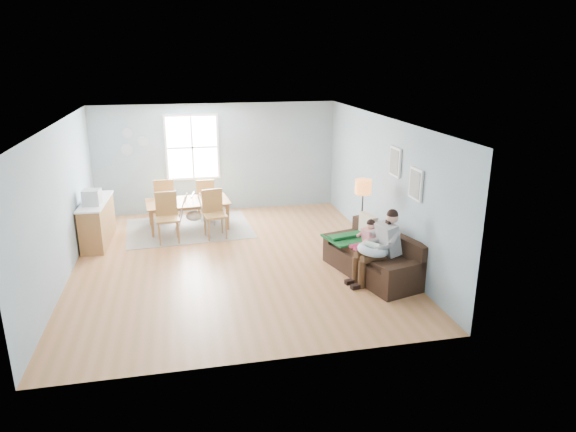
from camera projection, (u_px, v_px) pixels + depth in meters
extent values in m
cube|color=#AF723E|center=(234.00, 262.00, 10.01)|extent=(8.40, 9.40, 0.08)
cube|color=white|center=(229.00, 104.00, 9.09)|extent=(8.40, 9.40, 0.60)
cube|color=#819AA9|center=(214.00, 150.00, 13.93)|extent=(8.40, 0.08, 3.90)
cube|color=#819AA9|center=(279.00, 310.00, 5.24)|extent=(8.40, 0.08, 3.90)
cube|color=#819AA9|center=(436.00, 183.00, 10.41)|extent=(0.08, 9.40, 3.90)
cube|color=white|center=(192.00, 147.00, 12.61)|extent=(1.32, 0.06, 1.62)
cube|color=white|center=(192.00, 147.00, 12.58)|extent=(1.20, 0.02, 1.50)
cube|color=white|center=(192.00, 148.00, 12.57)|extent=(1.20, 0.03, 0.04)
cube|color=white|center=(192.00, 148.00, 12.57)|extent=(0.04, 0.03, 1.50)
cube|color=white|center=(416.00, 184.00, 8.65)|extent=(0.04, 0.44, 0.54)
cube|color=slate|center=(415.00, 184.00, 8.65)|extent=(0.01, 0.36, 0.46)
cube|color=white|center=(395.00, 162.00, 9.43)|extent=(0.04, 0.44, 0.54)
cube|color=slate|center=(394.00, 162.00, 9.42)|extent=(0.01, 0.36, 0.46)
cylinder|color=#A7B8C8|center=(127.00, 133.00, 12.19)|extent=(0.24, 0.02, 0.24)
cylinder|color=#A7B8C8|center=(143.00, 141.00, 12.32)|extent=(0.26, 0.02, 0.26)
cylinder|color=#A7B8C8|center=(127.00, 150.00, 12.31)|extent=(0.28, 0.02, 0.28)
cube|color=black|center=(372.00, 265.00, 9.29)|extent=(1.37, 2.17, 0.40)
cube|color=black|center=(388.00, 241.00, 9.31)|extent=(0.73, 1.98, 0.41)
cube|color=black|center=(406.00, 268.00, 8.43)|extent=(0.88, 0.42, 0.15)
cube|color=black|center=(345.00, 235.00, 9.97)|extent=(0.88, 0.42, 0.15)
cube|color=#135626|center=(351.00, 237.00, 9.75)|extent=(1.07, 0.93, 0.04)
cube|color=beige|center=(368.00, 226.00, 9.69)|extent=(0.22, 0.49, 0.47)
cube|color=gray|center=(388.00, 239.00, 8.89)|extent=(0.41, 0.48, 0.58)
sphere|color=#E6A68D|center=(392.00, 217.00, 8.80)|extent=(0.21, 0.21, 0.21)
sphere|color=black|center=(392.00, 215.00, 8.78)|extent=(0.20, 0.20, 0.20)
cylinder|color=#382614|center=(373.00, 258.00, 8.76)|extent=(0.46, 0.23, 0.15)
cylinder|color=#382614|center=(367.00, 254.00, 8.94)|extent=(0.46, 0.23, 0.15)
cylinder|color=#382614|center=(362.00, 275.00, 8.76)|extent=(0.13, 0.13, 0.50)
cylinder|color=#382614|center=(356.00, 270.00, 8.95)|extent=(0.13, 0.13, 0.50)
cube|color=black|center=(357.00, 286.00, 8.80)|extent=(0.24, 0.14, 0.08)
cube|color=black|center=(351.00, 282.00, 8.98)|extent=(0.24, 0.14, 0.08)
torus|color=#A5C1CF|center=(373.00, 250.00, 8.81)|extent=(0.65, 0.64, 0.22)
cylinder|color=silver|center=(373.00, 246.00, 8.79)|extent=(0.26, 0.30, 0.12)
sphere|color=#E6A68D|center=(366.00, 242.00, 8.90)|extent=(0.10, 0.10, 0.10)
cube|color=silver|center=(369.00, 237.00, 9.33)|extent=(0.27, 0.29, 0.34)
sphere|color=#E6A68D|center=(371.00, 225.00, 9.27)|extent=(0.16, 0.16, 0.16)
sphere|color=black|center=(371.00, 223.00, 9.26)|extent=(0.15, 0.15, 0.15)
cylinder|color=#CF3263|center=(361.00, 248.00, 9.22)|extent=(0.29, 0.16, 0.08)
cylinder|color=#CF3263|center=(356.00, 246.00, 9.33)|extent=(0.29, 0.16, 0.08)
cylinder|color=#CF3263|center=(354.00, 257.00, 9.21)|extent=(0.07, 0.07, 0.28)
cylinder|color=#CF3263|center=(350.00, 255.00, 9.31)|extent=(0.07, 0.07, 0.28)
cylinder|color=black|center=(360.00, 255.00, 10.24)|extent=(0.27, 0.27, 0.03)
cylinder|color=black|center=(362.00, 223.00, 10.04)|extent=(0.03, 0.03, 1.37)
cylinder|color=orange|center=(363.00, 187.00, 9.82)|extent=(0.31, 0.31, 0.27)
cube|color=white|center=(377.00, 265.00, 9.13)|extent=(0.55, 0.51, 0.52)
cube|color=black|center=(367.00, 267.00, 9.04)|extent=(0.11, 0.35, 0.42)
cube|color=gray|center=(189.00, 228.00, 11.83)|extent=(2.92, 2.30, 0.01)
imported|color=brown|center=(189.00, 215.00, 11.73)|extent=(1.94, 1.20, 0.65)
cube|color=olive|center=(168.00, 219.00, 10.83)|extent=(0.51, 0.51, 0.05)
cube|color=olive|center=(166.00, 203.00, 10.94)|extent=(0.46, 0.08, 0.52)
cylinder|color=olive|center=(160.00, 234.00, 10.68)|extent=(0.04, 0.04, 0.51)
cylinder|color=olive|center=(179.00, 233.00, 10.78)|extent=(0.04, 0.04, 0.51)
cylinder|color=olive|center=(159.00, 229.00, 11.03)|extent=(0.04, 0.04, 0.51)
cylinder|color=olive|center=(177.00, 227.00, 11.13)|extent=(0.04, 0.04, 0.51)
cube|color=olive|center=(215.00, 216.00, 11.09)|extent=(0.54, 0.54, 0.04)
cube|color=olive|center=(212.00, 201.00, 11.20)|extent=(0.45, 0.11, 0.52)
cylinder|color=olive|center=(209.00, 230.00, 10.93)|extent=(0.04, 0.04, 0.51)
cylinder|color=olive|center=(226.00, 228.00, 11.06)|extent=(0.04, 0.04, 0.51)
cylinder|color=olive|center=(205.00, 225.00, 11.27)|extent=(0.04, 0.04, 0.51)
cylinder|color=olive|center=(222.00, 223.00, 11.40)|extent=(0.04, 0.04, 0.51)
cube|color=olive|center=(164.00, 200.00, 12.26)|extent=(0.52, 0.52, 0.05)
cube|color=olive|center=(164.00, 191.00, 11.98)|extent=(0.45, 0.09, 0.52)
cylinder|color=olive|center=(172.00, 207.00, 12.56)|extent=(0.04, 0.04, 0.51)
cylinder|color=olive|center=(156.00, 209.00, 12.45)|extent=(0.04, 0.04, 0.51)
cylinder|color=olive|center=(174.00, 212.00, 12.21)|extent=(0.04, 0.04, 0.51)
cylinder|color=olive|center=(157.00, 213.00, 12.10)|extent=(0.04, 0.04, 0.51)
cube|color=olive|center=(206.00, 198.00, 12.53)|extent=(0.47, 0.47, 0.04)
cube|color=olive|center=(205.00, 190.00, 12.26)|extent=(0.43, 0.07, 0.49)
cylinder|color=olive|center=(214.00, 205.00, 12.80)|extent=(0.04, 0.04, 0.48)
cylinder|color=olive|center=(199.00, 206.00, 12.74)|extent=(0.04, 0.04, 0.48)
cylinder|color=olive|center=(214.00, 209.00, 12.46)|extent=(0.04, 0.04, 0.48)
cylinder|color=olive|center=(199.00, 210.00, 12.40)|extent=(0.04, 0.04, 0.48)
cube|color=brown|center=(98.00, 222.00, 10.83)|extent=(0.53, 1.64, 0.90)
cube|color=white|center=(95.00, 201.00, 10.69)|extent=(0.56, 1.68, 0.04)
cube|color=#B7B7BD|center=(92.00, 197.00, 10.34)|extent=(0.37, 0.35, 0.32)
cube|color=black|center=(84.00, 197.00, 10.33)|extent=(0.05, 0.26, 0.22)
cylinder|color=#B7B7BD|center=(193.00, 195.00, 11.34)|extent=(0.12, 0.49, 0.04)
ellipsoid|color=white|center=(194.00, 216.00, 11.49)|extent=(0.35, 0.35, 0.22)
cylinder|color=#B7B7BD|center=(193.00, 206.00, 11.41)|extent=(0.01, 0.01, 0.39)
cylinder|color=#B7B7BD|center=(179.00, 217.00, 11.20)|extent=(0.35, 0.27, 0.86)
cylinder|color=#B7B7BD|center=(205.00, 217.00, 11.22)|extent=(0.26, 0.36, 0.86)
cylinder|color=#B7B7BD|center=(183.00, 210.00, 11.72)|extent=(0.26, 0.36, 0.86)
cylinder|color=#B7B7BD|center=(207.00, 209.00, 11.74)|extent=(0.35, 0.27, 0.86)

